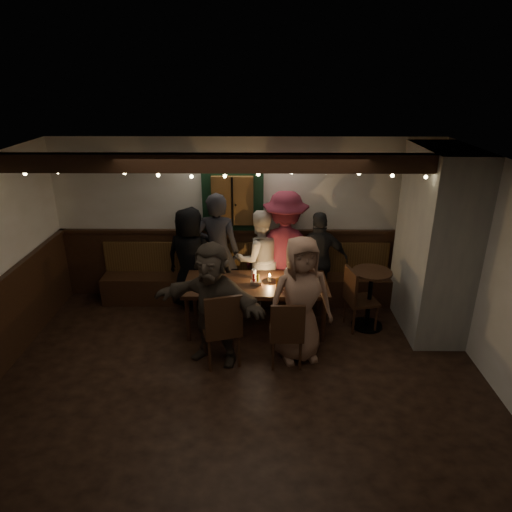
{
  "coord_description": "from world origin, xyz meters",
  "views": [
    {
      "loc": [
        0.22,
        -4.42,
        3.52
      ],
      "look_at": [
        0.17,
        1.6,
        1.05
      ],
      "focal_mm": 32.0,
      "sensor_mm": 36.0,
      "label": 1
    }
  ],
  "objects_px": {
    "dining_table": "(256,287)",
    "chair_near_right": "(287,331)",
    "person_e": "(319,261)",
    "chair_near_left": "(222,325)",
    "person_f": "(213,304)",
    "person_c": "(259,259)",
    "chair_end": "(356,296)",
    "person_a": "(190,259)",
    "person_b": "(217,252)",
    "high_top": "(370,292)",
    "person_d": "(285,250)",
    "person_g": "(300,300)"
  },
  "relations": [
    {
      "from": "dining_table",
      "to": "chair_near_right",
      "type": "distance_m",
      "value": 1.04
    },
    {
      "from": "person_e",
      "to": "chair_near_right",
      "type": "bearing_deg",
      "value": 66.26
    },
    {
      "from": "chair_near_left",
      "to": "person_f",
      "type": "distance_m",
      "value": 0.29
    },
    {
      "from": "person_f",
      "to": "person_c",
      "type": "bearing_deg",
      "value": 90.64
    },
    {
      "from": "dining_table",
      "to": "chair_end",
      "type": "xyz_separation_m",
      "value": [
        1.44,
        0.0,
        -0.14
      ]
    },
    {
      "from": "chair_near_right",
      "to": "person_a",
      "type": "distance_m",
      "value": 2.16
    },
    {
      "from": "person_e",
      "to": "person_b",
      "type": "bearing_deg",
      "value": -3.92
    },
    {
      "from": "chair_near_left",
      "to": "person_a",
      "type": "xyz_separation_m",
      "value": [
        -0.61,
        1.59,
        0.23
      ]
    },
    {
      "from": "chair_end",
      "to": "person_b",
      "type": "xyz_separation_m",
      "value": [
        -2.03,
        0.67,
        0.4
      ]
    },
    {
      "from": "dining_table",
      "to": "high_top",
      "type": "distance_m",
      "value": 1.65
    },
    {
      "from": "person_d",
      "to": "person_e",
      "type": "bearing_deg",
      "value": 176.93
    },
    {
      "from": "chair_near_left",
      "to": "chair_end",
      "type": "xyz_separation_m",
      "value": [
        1.84,
        0.93,
        -0.05
      ]
    },
    {
      "from": "chair_end",
      "to": "dining_table",
      "type": "bearing_deg",
      "value": -179.8
    },
    {
      "from": "chair_near_right",
      "to": "person_d",
      "type": "bearing_deg",
      "value": 88.32
    },
    {
      "from": "chair_near_right",
      "to": "person_d",
      "type": "relative_size",
      "value": 0.5
    },
    {
      "from": "person_d",
      "to": "chair_end",
      "type": "bearing_deg",
      "value": 148.0
    },
    {
      "from": "chair_near_left",
      "to": "chair_end",
      "type": "height_order",
      "value": "chair_near_left"
    },
    {
      "from": "chair_near_left",
      "to": "chair_end",
      "type": "bearing_deg",
      "value": 26.67
    },
    {
      "from": "person_d",
      "to": "person_g",
      "type": "bearing_deg",
      "value": 99.88
    },
    {
      "from": "person_a",
      "to": "person_f",
      "type": "height_order",
      "value": "person_a"
    },
    {
      "from": "dining_table",
      "to": "chair_near_left",
      "type": "relative_size",
      "value": 1.97
    },
    {
      "from": "chair_near_right",
      "to": "person_a",
      "type": "height_order",
      "value": "person_a"
    },
    {
      "from": "person_e",
      "to": "person_g",
      "type": "height_order",
      "value": "person_g"
    },
    {
      "from": "chair_end",
      "to": "person_d",
      "type": "distance_m",
      "value": 1.31
    },
    {
      "from": "person_c",
      "to": "person_g",
      "type": "bearing_deg",
      "value": 94.15
    },
    {
      "from": "dining_table",
      "to": "chair_near_left",
      "type": "bearing_deg",
      "value": -113.79
    },
    {
      "from": "dining_table",
      "to": "person_g",
      "type": "bearing_deg",
      "value": -51.87
    },
    {
      "from": "person_g",
      "to": "chair_near_right",
      "type": "bearing_deg",
      "value": -140.8
    },
    {
      "from": "dining_table",
      "to": "person_a",
      "type": "xyz_separation_m",
      "value": [
        -1.02,
        0.67,
        0.15
      ]
    },
    {
      "from": "high_top",
      "to": "person_c",
      "type": "height_order",
      "value": "person_c"
    },
    {
      "from": "chair_near_left",
      "to": "high_top",
      "type": "xyz_separation_m",
      "value": [
        2.05,
        0.97,
        -0.02
      ]
    },
    {
      "from": "chair_near_left",
      "to": "person_f",
      "type": "bearing_deg",
      "value": 131.7
    },
    {
      "from": "chair_end",
      "to": "high_top",
      "type": "relative_size",
      "value": 1.05
    },
    {
      "from": "person_d",
      "to": "dining_table",
      "type": "bearing_deg",
      "value": 64.63
    },
    {
      "from": "person_b",
      "to": "person_g",
      "type": "relative_size",
      "value": 1.11
    },
    {
      "from": "dining_table",
      "to": "person_c",
      "type": "bearing_deg",
      "value": 86.05
    },
    {
      "from": "chair_near_right",
      "to": "chair_end",
      "type": "relative_size",
      "value": 0.99
    },
    {
      "from": "dining_table",
      "to": "chair_end",
      "type": "height_order",
      "value": "chair_end"
    },
    {
      "from": "person_e",
      "to": "person_g",
      "type": "relative_size",
      "value": 0.93
    },
    {
      "from": "dining_table",
      "to": "person_d",
      "type": "bearing_deg",
      "value": 59.49
    },
    {
      "from": "person_c",
      "to": "person_e",
      "type": "xyz_separation_m",
      "value": [
        0.92,
        -0.04,
        -0.01
      ]
    },
    {
      "from": "chair_end",
      "to": "person_d",
      "type": "bearing_deg",
      "value": 142.87
    },
    {
      "from": "chair_near_right",
      "to": "person_b",
      "type": "xyz_separation_m",
      "value": [
        -0.99,
        1.62,
        0.41
      ]
    },
    {
      "from": "person_a",
      "to": "person_g",
      "type": "distance_m",
      "value": 2.11
    },
    {
      "from": "dining_table",
      "to": "person_b",
      "type": "distance_m",
      "value": 0.93
    },
    {
      "from": "person_f",
      "to": "person_e",
      "type": "bearing_deg",
      "value": 66.02
    },
    {
      "from": "chair_near_right",
      "to": "person_a",
      "type": "bearing_deg",
      "value": 131.21
    },
    {
      "from": "chair_near_right",
      "to": "high_top",
      "type": "height_order",
      "value": "chair_near_right"
    },
    {
      "from": "person_c",
      "to": "dining_table",
      "type": "bearing_deg",
      "value": 70.38
    },
    {
      "from": "chair_near_right",
      "to": "person_g",
      "type": "xyz_separation_m",
      "value": [
        0.17,
        0.22,
        0.32
      ]
    }
  ]
}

